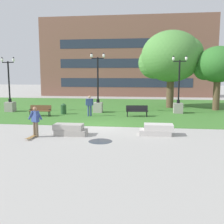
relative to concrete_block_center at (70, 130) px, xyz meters
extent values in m
plane|color=#A3A09B|center=(1.35, 2.68, -0.31)|extent=(140.00, 140.00, 0.00)
cube|color=#3D752D|center=(1.35, 12.68, -0.30)|extent=(40.00, 20.00, 0.02)
cube|color=#9E9991|center=(0.07, 0.00, -0.15)|extent=(1.80, 0.90, 0.32)
cube|color=#A6A098|center=(-0.08, 0.00, 0.17)|extent=(1.66, 0.83, 0.32)
cube|color=#BCB7B2|center=(4.88, 0.64, -0.15)|extent=(1.80, 0.90, 0.32)
cube|color=beige|center=(5.07, 0.64, 0.17)|extent=(1.66, 0.83, 0.32)
cylinder|color=brown|center=(-1.66, -0.76, 0.12)|extent=(0.15, 0.15, 0.86)
cylinder|color=brown|center=(-1.84, -0.68, 0.12)|extent=(0.15, 0.15, 0.86)
cube|color=#334784|center=(-1.75, -0.72, 0.85)|extent=(0.46, 0.39, 0.60)
cylinder|color=#334784|center=(-1.51, -0.68, 0.92)|extent=(0.39, 0.25, 0.52)
cylinder|color=#334784|center=(-1.98, -0.76, 0.92)|extent=(0.39, 0.25, 0.52)
sphere|color=#9E7051|center=(-1.75, -0.72, 1.29)|extent=(0.22, 0.22, 0.22)
cube|color=olive|center=(-1.86, -1.12, -0.22)|extent=(0.25, 0.81, 0.02)
cube|color=olive|center=(-1.88, -1.57, -0.20)|extent=(0.21, 0.13, 0.06)
cube|color=olive|center=(-1.83, -0.67, -0.20)|extent=(0.21, 0.13, 0.06)
cylinder|color=silver|center=(-1.76, -1.34, -0.28)|extent=(0.03, 0.06, 0.06)
cylinder|color=silver|center=(-1.98, -1.33, -0.28)|extent=(0.03, 0.06, 0.06)
cylinder|color=silver|center=(-1.73, -0.91, -0.28)|extent=(0.03, 0.06, 0.06)
cylinder|color=silver|center=(-1.95, -0.89, -0.28)|extent=(0.03, 0.06, 0.06)
cylinder|color=#47515B|center=(1.99, -1.22, -0.30)|extent=(1.25, 1.25, 0.01)
cube|color=brown|center=(-4.40, 6.27, 0.15)|extent=(1.82, 0.52, 0.05)
cube|color=brown|center=(-4.41, 6.52, 0.38)|extent=(1.80, 0.20, 0.46)
cube|color=black|center=(-5.23, 6.24, 0.27)|extent=(0.08, 0.40, 0.04)
cube|color=black|center=(-3.56, 6.31, 0.27)|extent=(0.08, 0.40, 0.04)
cylinder|color=black|center=(-5.19, 6.08, -0.08)|extent=(0.07, 0.07, 0.41)
cylinder|color=black|center=(-3.59, 6.15, -0.08)|extent=(0.07, 0.07, 0.41)
cylinder|color=black|center=(-5.20, 6.40, -0.08)|extent=(0.07, 0.07, 0.41)
cylinder|color=black|center=(-3.60, 6.47, -0.08)|extent=(0.07, 0.07, 0.41)
cube|color=black|center=(3.64, 7.10, 0.15)|extent=(1.83, 0.61, 0.05)
cube|color=black|center=(3.62, 7.35, 0.38)|extent=(1.80, 0.29, 0.46)
cube|color=black|center=(2.80, 7.02, 0.27)|extent=(0.10, 0.40, 0.04)
cube|color=black|center=(4.48, 7.18, 0.27)|extent=(0.10, 0.40, 0.04)
cylinder|color=black|center=(2.86, 6.87, -0.08)|extent=(0.07, 0.07, 0.41)
cylinder|color=black|center=(4.45, 7.02, -0.08)|extent=(0.07, 0.07, 0.41)
cylinder|color=black|center=(2.83, 7.18, -0.08)|extent=(0.07, 0.07, 0.41)
cylinder|color=black|center=(4.42, 7.33, -0.08)|extent=(0.07, 0.07, 0.41)
cube|color=gray|center=(7.24, 9.53, 0.16)|extent=(0.80, 0.80, 0.90)
cylinder|color=black|center=(7.24, 9.53, 0.76)|extent=(0.28, 0.28, 0.30)
cylinder|color=black|center=(7.24, 9.53, 2.51)|extent=(0.14, 0.14, 3.80)
cube|color=black|center=(7.24, 9.53, 4.31)|extent=(1.10, 0.08, 0.08)
ellipsoid|color=white|center=(6.69, 9.53, 4.55)|extent=(0.22, 0.22, 0.36)
cone|color=black|center=(6.69, 9.53, 4.75)|extent=(0.20, 0.20, 0.13)
ellipsoid|color=white|center=(7.79, 9.53, 4.55)|extent=(0.22, 0.22, 0.36)
cone|color=black|center=(7.79, 9.53, 4.75)|extent=(0.20, 0.20, 0.13)
cube|color=gray|center=(-8.25, 8.60, 0.16)|extent=(0.80, 0.80, 0.90)
cylinder|color=black|center=(-8.25, 8.60, 0.76)|extent=(0.28, 0.28, 0.30)
cylinder|color=black|center=(-8.25, 8.60, 2.48)|extent=(0.14, 0.14, 3.74)
cube|color=black|center=(-8.25, 8.60, 4.26)|extent=(1.10, 0.08, 0.08)
ellipsoid|color=white|center=(-8.80, 8.60, 4.50)|extent=(0.22, 0.22, 0.36)
cone|color=black|center=(-8.80, 8.60, 4.69)|extent=(0.20, 0.20, 0.13)
ellipsoid|color=white|center=(-7.70, 8.60, 4.50)|extent=(0.22, 0.22, 0.36)
cone|color=black|center=(-7.70, 8.60, 4.69)|extent=(0.20, 0.20, 0.13)
cube|color=#ADA89E|center=(0.01, 9.09, 0.16)|extent=(0.80, 0.80, 0.90)
cylinder|color=black|center=(0.01, 9.09, 0.76)|extent=(0.28, 0.28, 0.30)
cylinder|color=black|center=(0.01, 9.09, 2.65)|extent=(0.14, 0.14, 4.08)
cube|color=black|center=(0.01, 9.09, 4.59)|extent=(1.10, 0.08, 0.08)
ellipsoid|color=white|center=(-0.54, 9.09, 4.83)|extent=(0.22, 0.22, 0.36)
cone|color=black|center=(-0.54, 9.09, 5.03)|extent=(0.20, 0.20, 0.13)
ellipsoid|color=white|center=(0.56, 9.09, 4.83)|extent=(0.22, 0.22, 0.36)
cone|color=black|center=(0.56, 9.09, 5.03)|extent=(0.20, 0.20, 0.13)
cylinder|color=brown|center=(6.87, 13.60, 1.52)|extent=(0.75, 0.75, 3.60)
ellipsoid|color=#4C893D|center=(6.87, 13.60, 5.01)|extent=(6.14, 6.14, 5.22)
sphere|color=#4C893D|center=(5.18, 14.21, 4.39)|extent=(3.38, 3.38, 3.38)
sphere|color=#4C893D|center=(8.41, 12.98, 5.31)|extent=(3.07, 3.07, 3.07)
cylinder|color=brown|center=(11.15, 12.05, 1.36)|extent=(0.64, 0.64, 3.30)
ellipsoid|color=#2D6B28|center=(11.15, 12.05, 4.12)|extent=(4.04, 4.04, 3.43)
sphere|color=#2D6B28|center=(10.04, 12.45, 3.72)|extent=(2.22, 2.22, 2.22)
cylinder|color=#234C28|center=(-2.80, 7.64, 0.11)|extent=(0.48, 0.48, 0.80)
cone|color=#234C28|center=(-2.80, 7.64, 0.59)|extent=(0.49, 0.49, 0.16)
cylinder|color=#384C7A|center=(-0.20, 6.84, 0.14)|extent=(0.15, 0.15, 0.86)
cylinder|color=#384C7A|center=(-0.39, 6.79, 0.14)|extent=(0.15, 0.15, 0.86)
cube|color=#334784|center=(-0.29, 6.81, 0.87)|extent=(0.45, 0.34, 0.60)
cylinder|color=#334784|center=(-0.04, 6.89, 0.90)|extent=(0.14, 0.13, 0.56)
cylinder|color=#334784|center=(-0.54, 6.73, 0.90)|extent=(0.14, 0.13, 0.56)
sphere|color=tan|center=(-0.29, 6.81, 1.31)|extent=(0.22, 0.22, 0.22)
cube|color=brown|center=(1.14, 27.18, 5.90)|extent=(27.53, 1.00, 12.42)
cube|color=#232D3D|center=(1.14, 26.67, 1.89)|extent=(20.65, 0.03, 1.40)
cube|color=#232D3D|center=(1.14, 26.67, 4.89)|extent=(20.65, 0.03, 1.40)
cube|color=#232D3D|center=(1.14, 26.67, 7.89)|extent=(20.65, 0.03, 1.40)
camera|label=1|loc=(4.26, -14.36, 3.15)|focal=42.00mm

